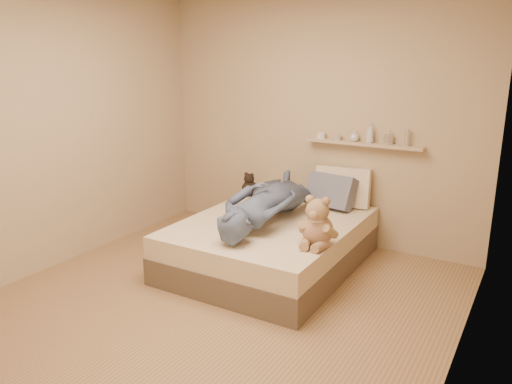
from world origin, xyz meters
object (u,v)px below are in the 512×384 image
Objects in this scene: game_console at (240,225)px; pillow_cream at (343,187)px; wall_shelf at (363,144)px; bed at (271,243)px; teddy_bear at (317,225)px; pillow_grey at (330,191)px; person at (267,201)px; dark_plush at (249,186)px.

pillow_cream is at bearing 75.97° from game_console.
game_console is 0.31× the size of pillow_cream.
pillow_cream is at bearing -154.07° from wall_shelf.
bed is 0.83m from teddy_bear.
pillow_cream is 0.48m from wall_shelf.
bed is 3.45× the size of pillow_cream.
game_console is 1.67m from wall_shelf.
pillow_grey is at bearing -138.30° from wall_shelf.
wall_shelf is at bearing 25.93° from pillow_cream.
teddy_bear is (0.63, -0.36, 0.40)m from bed.
person is at bearing -116.26° from pillow_grey.
pillow_cream is at bearing 59.23° from pillow_grey.
person is (-0.43, -0.84, -0.00)m from pillow_cream.
dark_plush is 0.53× the size of pillow_grey.
teddy_bear is at bearing -30.07° from bed.
game_console is at bearing -61.78° from dark_plush.
game_console is (0.03, -0.59, 0.37)m from bed.
wall_shelf is at bearing 41.70° from pillow_grey.
game_console is 0.64m from teddy_bear.
bed is 1.16× the size of person.
wall_shelf is at bearing 12.86° from dark_plush.
dark_plush is at bearing 141.41° from teddy_bear.
person is (-0.34, -0.70, 0.03)m from pillow_grey.
person is at bearing -171.38° from bed.
pillow_grey is 0.78m from person.
bed is at bearing -113.79° from pillow_grey.
dark_plush is 0.88m from person.
person is (-0.67, 0.36, 0.02)m from teddy_bear.
person reaches higher than dark_plush.
pillow_cream is (0.39, 0.83, 0.43)m from bed.
bed is at bearing -45.46° from dark_plush.
teddy_bear is at bearing 21.09° from game_console.
pillow_cream is at bearing 10.59° from dark_plush.
pillow_cream is at bearing -121.59° from person.
pillow_cream is 0.34× the size of person.
pillow_cream reaches higher than dark_plush.
bed is at bearing 149.93° from teddy_bear.
game_console is 0.64× the size of dark_plush.
wall_shelf reaches higher than pillow_cream.
wall_shelf reaches higher than person.
game_console is 1.40m from dark_plush.
bed is 7.11× the size of dark_plush.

